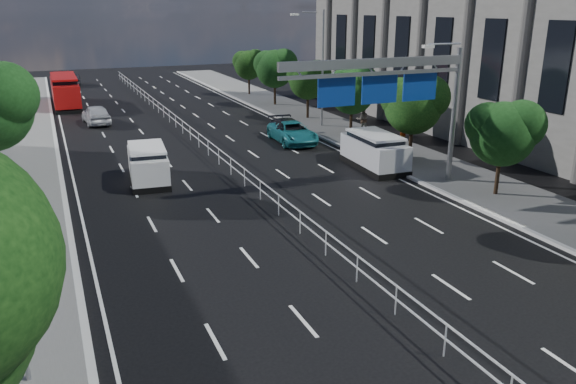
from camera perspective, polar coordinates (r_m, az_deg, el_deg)
ground at (r=18.88m, az=9.44°, el=-11.05°), size 160.00×160.00×0.00m
kerb_near at (r=16.45m, az=-19.36°, el=-16.48°), size 0.25×140.00×0.15m
median_fence at (r=38.34m, az=-8.80°, el=5.04°), size 0.05×85.00×1.02m
overhead_gantry at (r=28.83m, az=10.71°, el=10.87°), size 10.24×0.38×7.45m
streetlight_far at (r=44.50m, az=3.21°, el=13.15°), size 2.78×2.40×9.00m
civic_hall at (r=48.65m, az=19.98°, el=13.81°), size 14.40×36.00×14.35m
far_tree_c at (r=29.64m, az=21.10°, el=5.88°), size 3.52×3.28×4.94m
far_tree_d at (r=35.25m, az=12.71°, el=8.90°), size 3.85×3.59×5.34m
far_tree_e at (r=41.50m, az=6.60°, el=10.39°), size 3.63×3.38×5.13m
far_tree_f at (r=48.11m, az=2.11°, el=11.49°), size 3.52×3.28×5.02m
far_tree_g at (r=54.92m, az=-1.31°, el=12.62°), size 3.96×3.69×5.45m
far_tree_h at (r=61.94m, az=-3.98°, el=12.92°), size 3.41×3.18×4.91m
white_minivan at (r=31.69m, az=-14.05°, el=2.74°), size 2.43×4.76×1.99m
red_bus at (r=59.15m, az=-21.72°, el=9.59°), size 2.35×9.84×2.94m
near_car_silver at (r=49.10m, az=-18.92°, el=7.47°), size 2.21×4.75×1.57m
near_car_dark at (r=74.90m, az=-20.93°, el=10.60°), size 1.76×4.20×1.35m
silver_minivan at (r=33.76m, az=8.78°, el=4.12°), size 2.41×5.17×2.11m
parked_car_teal at (r=39.91m, az=0.47°, el=6.07°), size 2.75×5.39×1.46m
parked_car_dark at (r=40.61m, az=0.02°, el=6.29°), size 2.66×5.27×1.47m
pedestrian_a at (r=40.22m, az=11.58°, el=6.21°), size 0.75×0.64×1.74m
pedestrian_b at (r=42.96m, az=7.59°, el=7.32°), size 1.13×1.00×1.95m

